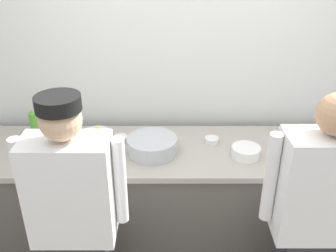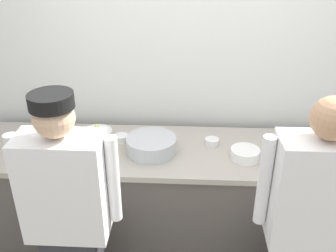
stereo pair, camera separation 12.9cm
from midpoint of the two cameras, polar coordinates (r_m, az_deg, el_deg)
The scene contains 13 objects.
wall_back at distance 2.99m, azimuth 0.78°, elevation 8.38°, with size 5.01×0.10×2.71m.
prep_counter at distance 2.98m, azimuth 0.80°, elevation -11.16°, with size 3.19×0.72×0.93m.
chef_near_left at distance 2.28m, azimuth -15.31°, elevation -13.62°, with size 0.59×0.24×1.63m.
chef_center at distance 2.32m, azimuth 19.35°, elevation -13.37°, with size 0.60×0.24×1.64m.
plate_stack_front at distance 2.66m, azimuth 10.10°, elevation -3.82°, with size 0.20×0.20×0.07m.
plate_stack_rear at distance 2.89m, azimuth -11.89°, elevation -1.48°, with size 0.22×0.22×0.06m.
mixing_bowl_steel at distance 2.66m, azimuth -3.79°, elevation -2.91°, with size 0.35×0.35×0.11m, color #B7BABF.
squeeze_bottle_primary at distance 3.05m, azimuth -20.50°, elevation 0.46°, with size 0.06×0.06×0.21m.
squeeze_bottle_secondary at distance 2.69m, azimuth -11.77°, elevation -1.95°, with size 0.06×0.06×0.21m.
ramekin_orange_sauce at distance 2.79m, azimuth 5.16°, elevation -2.15°, with size 0.10×0.10×0.05m.
ramekin_green_sauce at distance 2.82m, azimuth -8.41°, elevation -1.94°, with size 0.10×0.10×0.05m.
deli_cup at distance 2.93m, azimuth 15.69°, elevation -1.10°, with size 0.09×0.09×0.10m, color white.
chefs_knife at distance 2.78m, azimuth -20.27°, elevation -4.49°, with size 0.28×0.03×0.02m.
Camera 1 is at (-0.11, -1.96, 2.32)m, focal length 41.00 mm.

